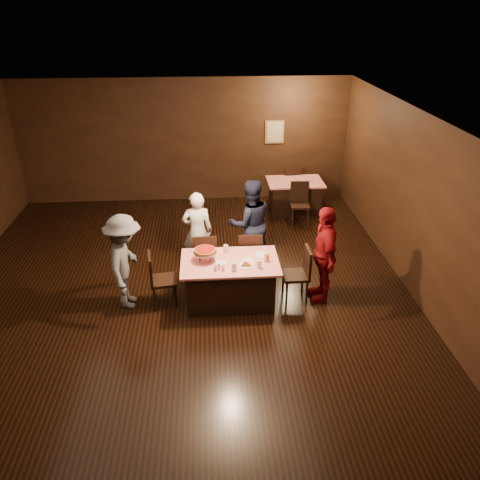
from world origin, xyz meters
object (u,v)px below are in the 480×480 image
chair_far_right (250,254)px  glass_front_right (259,264)px  chair_far_left (206,256)px  diner_white_jacket (197,231)px  chair_back_near (300,204)px  glass_back (226,249)px  diner_navy_hoodie (250,223)px  back_table (294,196)px  glass_front_left (234,267)px  glass_amber (267,258)px  main_table (230,281)px  chair_end_left (163,279)px  diner_red_shirt (324,254)px  diner_grey_knit (125,262)px  chair_end_right (296,274)px  plate_empty (262,255)px  chair_back_far (290,184)px  pizza_stand (205,251)px

chair_far_right → glass_front_right: size_ratio=6.79×
chair_far_left → diner_white_jacket: (-0.14, 0.40, 0.29)m
chair_back_near → glass_back: bearing=-120.3°
chair_far_right → diner_navy_hoodie: bearing=-92.8°
chair_far_left → chair_back_near: 3.09m
back_table → diner_navy_hoodie: (-1.29, -2.45, 0.47)m
glass_front_left → glass_amber: (0.55, 0.25, 0.00)m
main_table → chair_end_left: size_ratio=1.68×
chair_far_right → diner_red_shirt: 1.42m
chair_back_near → glass_front_left: chair_back_near is taller
chair_far_left → glass_front_left: chair_far_left is taller
glass_front_right → glass_back: bearing=132.3°
glass_amber → diner_navy_hoodie: bearing=96.8°
diner_red_shirt → glass_amber: (-0.95, -0.05, -0.00)m
glass_front_right → glass_back: (-0.50, 0.55, 0.00)m
chair_end_left → diner_grey_knit: size_ratio=0.59×
chair_end_left → chair_back_near: size_ratio=1.00×
chair_end_right → plate_empty: 0.65m
chair_back_far → glass_front_left: bearing=63.5°
chair_far_right → chair_back_far: size_ratio=1.00×
diner_white_jacket → glass_amber: size_ratio=10.98×
back_table → chair_far_left: chair_far_left is taller
chair_end_right → glass_amber: 0.62m
back_table → chair_end_right: size_ratio=1.37×
chair_end_left → diner_navy_hoodie: (1.55, 1.24, 0.38)m
diner_white_jacket → diner_navy_hoodie: (0.99, 0.09, 0.09)m
chair_end_right → diner_grey_knit: diner_grey_knit is taller
chair_back_near → chair_back_far: 1.30m
chair_end_left → chair_back_far: size_ratio=1.00×
glass_front_left → glass_back: bearing=99.5°
glass_amber → glass_back: 0.74m
back_table → plate_empty: plate_empty is taller
chair_far_right → glass_front_left: (-0.35, -1.05, 0.37)m
diner_grey_knit → diner_navy_hoodie: bearing=-57.7°
chair_end_right → glass_amber: bearing=-85.5°
chair_back_far → glass_front_right: size_ratio=6.79×
diner_grey_knit → plate_empty: bearing=-84.2°
chair_end_right → chair_back_far: 4.33m
chair_end_left → pizza_stand: 0.85m
chair_far_right → diner_red_shirt: bearing=149.6°
glass_back → chair_far_right: bearing=45.0°
chair_far_left → diner_red_shirt: diner_red_shirt is taller
main_table → diner_red_shirt: bearing=-0.1°
diner_navy_hoodie → glass_back: size_ratio=12.22×
back_table → glass_amber: 3.93m
diner_navy_hoodie → plate_empty: (0.10, -1.09, -0.08)m
chair_end_right → glass_front_left: chair_end_right is taller
chair_end_left → diner_red_shirt: 2.68m
chair_end_right → diner_grey_knit: (-2.78, 0.02, 0.34)m
chair_far_right → pizza_stand: size_ratio=2.50×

